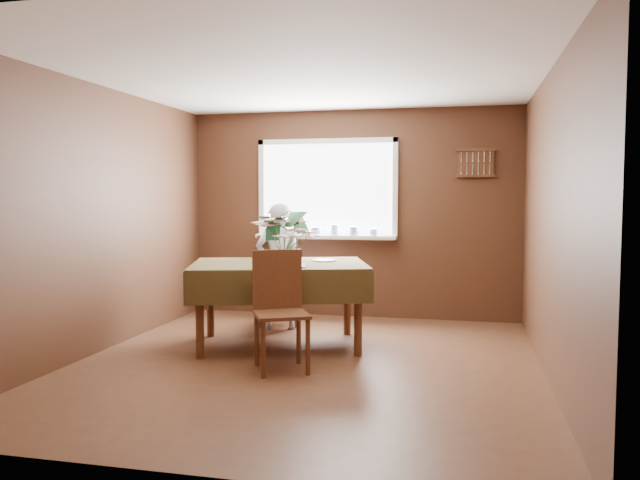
% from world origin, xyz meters
% --- Properties ---
extents(floor, '(4.50, 4.50, 0.00)m').
position_xyz_m(floor, '(0.00, 0.00, 0.00)').
color(floor, '#4B2A19').
rests_on(floor, ground).
extents(ceiling, '(4.50, 4.50, 0.00)m').
position_xyz_m(ceiling, '(0.00, 0.00, 2.50)').
color(ceiling, white).
rests_on(ceiling, wall_back).
extents(wall_back, '(4.00, 0.00, 4.00)m').
position_xyz_m(wall_back, '(0.00, 2.25, 1.25)').
color(wall_back, brown).
rests_on(wall_back, floor).
extents(wall_front, '(4.00, 0.00, 4.00)m').
position_xyz_m(wall_front, '(0.00, -2.25, 1.25)').
color(wall_front, brown).
rests_on(wall_front, floor).
extents(wall_left, '(0.00, 4.50, 4.50)m').
position_xyz_m(wall_left, '(-2.00, 0.00, 1.25)').
color(wall_left, brown).
rests_on(wall_left, floor).
extents(wall_right, '(0.00, 4.50, 4.50)m').
position_xyz_m(wall_right, '(2.00, 0.00, 1.25)').
color(wall_right, brown).
rests_on(wall_right, floor).
extents(window_assembly, '(1.72, 0.20, 1.22)m').
position_xyz_m(window_assembly, '(-0.30, 2.20, 1.35)').
color(window_assembly, white).
rests_on(window_assembly, wall_back).
extents(spoon_rack, '(0.44, 0.05, 0.33)m').
position_xyz_m(spoon_rack, '(1.45, 2.22, 1.85)').
color(spoon_rack, '#58311C').
rests_on(spoon_rack, wall_back).
extents(dining_table, '(1.94, 1.59, 0.82)m').
position_xyz_m(dining_table, '(-0.42, 0.60, 0.72)').
color(dining_table, '#58311C').
rests_on(dining_table, floor).
extents(chair_far, '(0.53, 0.53, 1.03)m').
position_xyz_m(chair_far, '(-0.70, 1.47, 0.56)').
color(chair_far, '#58311C').
rests_on(chair_far, floor).
extents(chair_near, '(0.58, 0.58, 1.00)m').
position_xyz_m(chair_near, '(-0.19, -0.17, 0.54)').
color(chair_near, '#58311C').
rests_on(chair_near, floor).
extents(seated_woman, '(0.59, 0.47, 1.39)m').
position_xyz_m(seated_woman, '(-0.65, 1.34, 0.70)').
color(seated_woman, white).
rests_on(seated_woman, floor).
extents(flower_bouquet, '(0.57, 0.57, 0.49)m').
position_xyz_m(flower_bouquet, '(-0.31, 0.37, 1.13)').
color(flower_bouquet, white).
rests_on(flower_bouquet, dining_table).
extents(side_plate, '(0.35, 0.35, 0.01)m').
position_xyz_m(side_plate, '(-0.04, 0.88, 0.82)').
color(side_plate, white).
rests_on(side_plate, dining_table).
extents(table_knife, '(0.10, 0.23, 0.00)m').
position_xyz_m(table_knife, '(-0.16, 0.42, 0.83)').
color(table_knife, silver).
rests_on(table_knife, dining_table).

